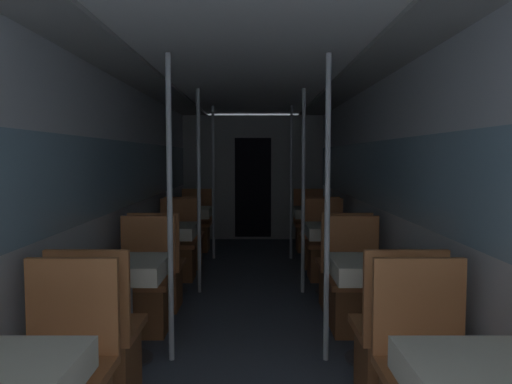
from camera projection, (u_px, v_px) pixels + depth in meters
wall_left at (115, 193)px, 4.71m from camera, size 0.05×10.07×2.19m
wall_right at (380, 193)px, 4.72m from camera, size 0.05×10.07×2.19m
ceiling_panel at (248, 74)px, 4.63m from camera, size 2.52×10.07×0.07m
bulkhead_far at (251, 178)px, 8.84m from camera, size 2.47×0.09×2.19m
dining_table_left_1 at (122, 277)px, 3.57m from camera, size 0.58×0.58×0.74m
chair_left_near_1 at (97, 354)px, 3.00m from camera, size 0.47×0.47×0.96m
chair_left_far_1 at (142, 298)px, 4.19m from camera, size 0.47×0.47×0.96m
support_pole_left_1 at (167, 210)px, 3.54m from camera, size 0.04×0.04×2.19m
dining_table_left_2 at (166, 237)px, 5.37m from camera, size 0.58×0.58×0.74m
chair_left_near_2 at (156, 280)px, 4.79m from camera, size 0.47×0.47×0.96m
chair_left_far_2 at (175, 255)px, 5.99m from camera, size 0.47×0.47×0.96m
support_pole_left_2 at (196, 192)px, 5.33m from camera, size 0.04×0.04×2.19m
dining_table_left_3 at (188, 216)px, 7.16m from camera, size 0.58×0.58×0.74m
chair_left_near_3 at (182, 246)px, 6.59m from camera, size 0.47×0.47×0.96m
chair_left_far_3 at (193, 232)px, 7.78m from camera, size 0.47×0.47×0.96m
support_pole_left_3 at (211, 183)px, 7.13m from camera, size 0.04×0.04×2.19m
dining_table_right_1 at (370, 277)px, 3.58m from camera, size 0.58×0.58×0.74m
chair_right_near_1 at (392, 353)px, 3.01m from camera, size 0.47×0.47×0.96m
chair_right_far_1 at (353, 297)px, 4.20m from camera, size 0.47×0.47×0.96m
support_pole_right_1 at (325, 210)px, 3.54m from camera, size 0.04×0.04×2.19m
dining_table_right_2 at (331, 236)px, 5.38m from camera, size 0.58×0.58×0.74m
chair_right_near_2 at (340, 280)px, 4.80m from camera, size 0.47×0.47×0.96m
chair_right_far_2 at (323, 255)px, 6.00m from camera, size 0.47×0.47×0.96m
support_pole_right_2 at (301, 192)px, 5.34m from camera, size 0.04×0.04×2.19m
dining_table_right_3 at (312, 216)px, 7.17m from camera, size 0.58×0.58×0.74m
chair_right_near_3 at (317, 246)px, 6.60m from camera, size 0.47×0.47×0.96m
chair_right_far_3 at (307, 232)px, 7.79m from camera, size 0.47×0.47×0.96m
support_pole_right_3 at (289, 183)px, 7.14m from camera, size 0.04×0.04×2.19m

